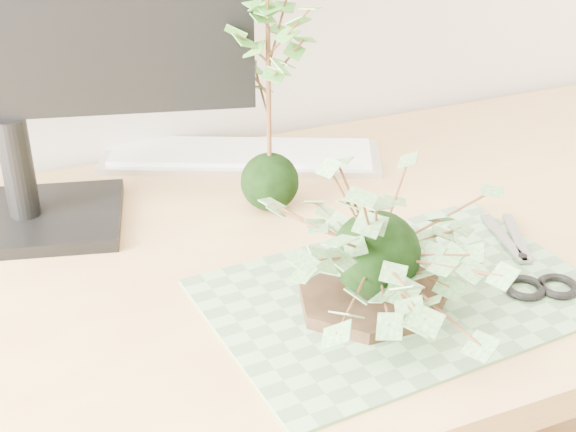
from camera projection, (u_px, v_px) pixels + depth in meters
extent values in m
cube|color=tan|center=(294.00, 261.00, 1.01)|extent=(1.60, 0.70, 0.04)
cube|color=tan|center=(562.00, 271.00, 1.68)|extent=(0.06, 0.06, 0.70)
cube|color=#4D6B49|center=(401.00, 295.00, 0.91)|extent=(0.45, 0.32, 0.00)
cylinder|color=black|center=(374.00, 298.00, 0.89)|extent=(0.18, 0.18, 0.01)
sphere|color=black|center=(376.00, 255.00, 0.86)|extent=(0.10, 0.10, 0.10)
sphere|color=black|center=(270.00, 182.00, 1.08)|extent=(0.08, 0.08, 0.08)
cylinder|color=#4F2E18|center=(269.00, 102.00, 1.03)|extent=(0.01, 0.01, 0.19)
cube|color=silver|center=(241.00, 157.00, 1.24)|extent=(0.44, 0.29, 0.01)
cube|color=white|center=(241.00, 152.00, 1.23)|extent=(0.40, 0.26, 0.01)
cube|color=black|center=(27.00, 219.00, 1.05)|extent=(0.28, 0.23, 0.02)
cylinder|color=black|center=(18.00, 168.00, 1.02)|extent=(0.04, 0.04, 0.13)
cube|color=gray|center=(490.00, 242.00, 1.00)|extent=(0.04, 0.12, 0.00)
cube|color=gray|center=(501.00, 239.00, 1.01)|extent=(0.06, 0.11, 0.00)
torus|color=black|center=(542.00, 288.00, 0.91)|extent=(0.06, 0.06, 0.01)
torus|color=black|center=(569.00, 281.00, 0.92)|extent=(0.06, 0.06, 0.01)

